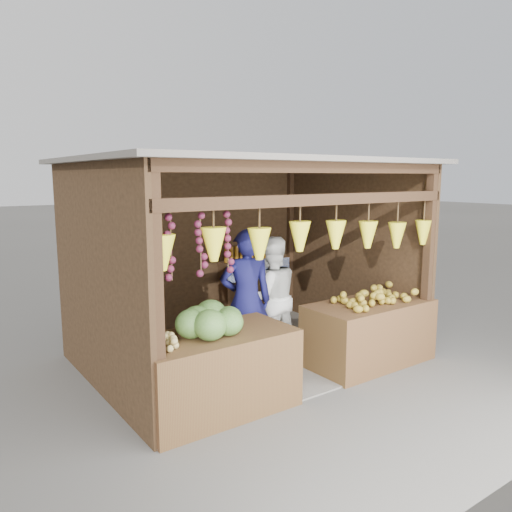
{
  "coord_description": "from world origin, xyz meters",
  "views": [
    {
      "loc": [
        -3.69,
        -5.4,
        2.45
      ],
      "look_at": [
        0.09,
        -0.1,
        1.4
      ],
      "focal_mm": 35.0,
      "sensor_mm": 36.0,
      "label": 1
    }
  ],
  "objects_px": {
    "counter_left": "(215,373)",
    "man_standing": "(246,301)",
    "counter_right": "(369,333)",
    "woman_standing": "(271,297)",
    "vendor_seated": "(127,318)"
  },
  "relations": [
    {
      "from": "counter_left",
      "to": "man_standing",
      "type": "bearing_deg",
      "value": 39.2
    },
    {
      "from": "counter_right",
      "to": "woman_standing",
      "type": "distance_m",
      "value": 1.38
    },
    {
      "from": "counter_left",
      "to": "counter_right",
      "type": "xyz_separation_m",
      "value": [
        2.36,
        0.01,
        -0.01
      ]
    },
    {
      "from": "woman_standing",
      "to": "vendor_seated",
      "type": "bearing_deg",
      "value": 7.08
    },
    {
      "from": "counter_right",
      "to": "vendor_seated",
      "type": "bearing_deg",
      "value": 158.01
    },
    {
      "from": "counter_right",
      "to": "man_standing",
      "type": "bearing_deg",
      "value": 154.13
    },
    {
      "from": "counter_left",
      "to": "man_standing",
      "type": "height_order",
      "value": "man_standing"
    },
    {
      "from": "man_standing",
      "to": "vendor_seated",
      "type": "bearing_deg",
      "value": 4.75
    },
    {
      "from": "vendor_seated",
      "to": "man_standing",
      "type": "bearing_deg",
      "value": 159.45
    },
    {
      "from": "man_standing",
      "to": "counter_left",
      "type": "bearing_deg",
      "value": 61.53
    },
    {
      "from": "counter_right",
      "to": "woman_standing",
      "type": "height_order",
      "value": "woman_standing"
    },
    {
      "from": "counter_left",
      "to": "woman_standing",
      "type": "distance_m",
      "value": 1.79
    },
    {
      "from": "man_standing",
      "to": "woman_standing",
      "type": "xyz_separation_m",
      "value": [
        0.57,
        0.24,
        -0.08
      ]
    },
    {
      "from": "counter_right",
      "to": "woman_standing",
      "type": "relative_size",
      "value": 1.04
    },
    {
      "from": "counter_right",
      "to": "man_standing",
      "type": "relative_size",
      "value": 0.95
    }
  ]
}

